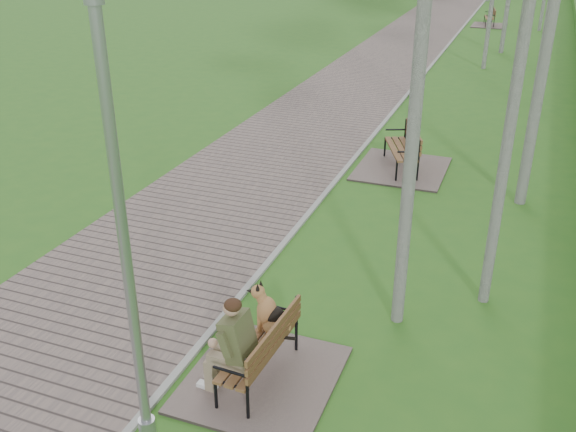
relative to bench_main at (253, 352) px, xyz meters
name	(u,v)px	position (x,y,z in m)	size (l,w,h in m)	color
ground	(266,267)	(-0.92, 2.58, -0.42)	(120.00, 120.00, 0.00)	#346D23
walkway	(415,35)	(-2.67, 24.08, -0.40)	(3.50, 67.00, 0.04)	#6D5C58
kerb	(454,38)	(-0.92, 24.08, -0.40)	(0.10, 67.00, 0.05)	#999993
bench_main	(253,352)	(0.00, 0.00, 0.00)	(1.73, 1.92, 1.51)	#6D5C58
bench_second	(401,160)	(0.18, 7.54, -0.20)	(1.88, 2.09, 1.16)	#6D5C58
bench_third	(489,22)	(0.18, 28.15, -0.24)	(1.62, 1.81, 1.00)	#6D5C58
lamp_post_near	(126,261)	(-0.67, -1.27, 1.78)	(0.18, 0.18, 4.70)	#989A9F
lamp_post_second	(419,27)	(-0.68, 13.38, 1.70)	(0.18, 0.18, 4.53)	#989A9F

